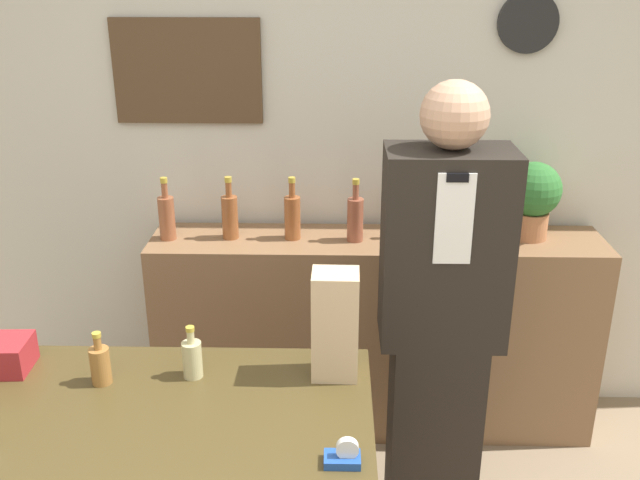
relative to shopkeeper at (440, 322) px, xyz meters
The scene contains 15 objects.
back_wall 1.08m from the shopkeeper, 117.08° to the left, with size 5.20×0.09×2.70m.
back_shelf 0.75m from the shopkeeper, 107.94° to the left, with size 1.99×0.37×0.94m.
shopkeeper is the anchor object (origin of this frame).
potted_plant 0.84m from the shopkeeper, 54.06° to the left, with size 0.24×0.24×0.34m.
paper_bag 0.65m from the shopkeeper, 129.25° to the right, with size 0.14×0.11×0.33m.
tape_dispenser 0.94m from the shopkeeper, 112.29° to the right, with size 0.09×0.06×0.07m.
gift_box 1.43m from the shopkeeper, 161.22° to the right, with size 0.11×0.15×0.10m.
counter_bottle_1 1.19m from the shopkeeper, 153.54° to the right, with size 0.06×0.06×0.16m.
counter_bottle_2 0.94m from the shopkeeper, 148.68° to the right, with size 0.06×0.06×0.16m.
shelf_bottle_0 1.27m from the shopkeeper, 151.93° to the left, with size 0.07×0.07×0.28m.
shelf_bottle_1 1.05m from the shopkeeper, 144.02° to the left, with size 0.07×0.07×0.28m.
shelf_bottle_2 0.85m from the shopkeeper, 132.98° to the left, with size 0.07×0.07×0.28m.
shelf_bottle_3 0.69m from the shopkeeper, 116.62° to the left, with size 0.07×0.07×0.28m.
shelf_bottle_4 0.66m from the shopkeeper, 92.26° to the left, with size 0.07×0.07×0.28m.
shelf_bottle_5 0.67m from the shopkeeper, 67.46° to the left, with size 0.07×0.07×0.28m.
Camera 1 is at (0.05, -1.15, 2.09)m, focal length 40.00 mm.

